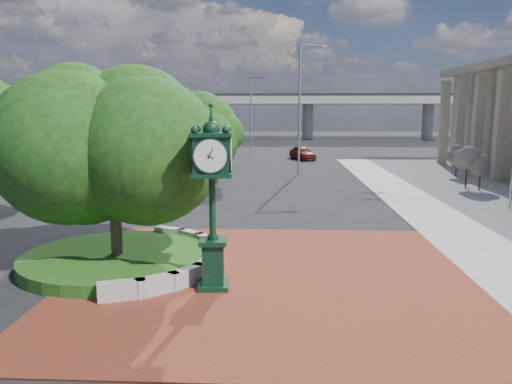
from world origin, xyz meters
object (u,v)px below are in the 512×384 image
at_px(post_clock, 212,191).
at_px(street_lamp_near, 303,99).
at_px(parked_car, 302,153).
at_px(street_lamp_far, 253,110).

xyz_separation_m(post_clock, street_lamp_near, (3.60, 26.03, 3.03)).
relative_size(parked_car, street_lamp_near, 0.40).
bearing_deg(parked_car, post_clock, -116.31).
xyz_separation_m(post_clock, parked_car, (4.15, 36.91, -2.12)).
bearing_deg(parked_car, street_lamp_near, -112.80).
distance_m(post_clock, parked_car, 37.20).
distance_m(parked_car, street_lamp_far, 7.99).
xyz_separation_m(parked_car, street_lamp_far, (-5.24, 4.26, 4.27)).
bearing_deg(street_lamp_near, street_lamp_far, 107.23).
height_order(street_lamp_near, street_lamp_far, street_lamp_near).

